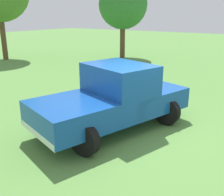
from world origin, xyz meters
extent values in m
plane|color=#54843D|center=(0.00, 0.00, 0.00)|extent=(80.00, 80.00, 0.00)
cylinder|color=black|center=(-0.48, -1.77, 0.38)|extent=(0.77, 0.22, 0.77)
cylinder|color=black|center=(-1.97, -1.33, 0.38)|extent=(0.77, 0.22, 0.77)
cylinder|color=black|center=(0.32, 0.96, 0.38)|extent=(0.77, 0.22, 0.77)
cylinder|color=black|center=(-1.17, 1.41, 0.38)|extent=(0.77, 0.22, 0.77)
cube|color=#144799|center=(-1.20, -1.46, 0.72)|extent=(2.28, 2.23, 0.64)
cube|color=#144799|center=(-0.75, 0.08, 1.10)|extent=(2.18, 1.89, 1.40)
cube|color=slate|center=(-0.75, 0.08, 1.54)|extent=(1.98, 1.64, 0.48)
cube|color=#144799|center=(-0.50, 0.93, 0.70)|extent=(2.38, 2.57, 0.60)
cube|color=silver|center=(-1.44, -2.26, 0.46)|extent=(1.74, 0.62, 0.16)
cylinder|color=brown|center=(-7.44, 10.65, 1.36)|extent=(0.37, 0.37, 2.72)
sphere|color=#337533|center=(-7.44, 10.65, 3.75)|extent=(3.43, 3.43, 3.43)
cylinder|color=brown|center=(-13.83, 5.24, 1.68)|extent=(0.35, 0.35, 3.37)
camera|label=1|loc=(3.11, -5.84, 3.11)|focal=42.30mm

